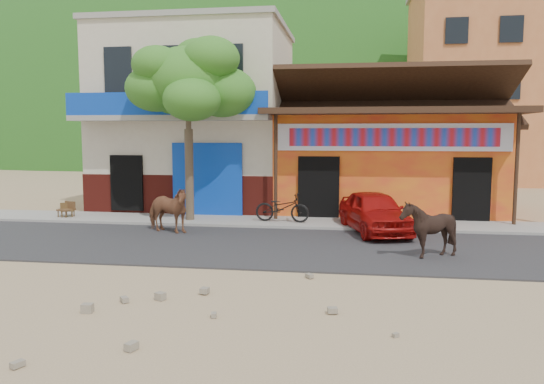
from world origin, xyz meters
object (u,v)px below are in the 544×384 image
Objects in this scene: cow_dark at (429,229)px; cafe_chair_right at (67,204)px; tree at (189,129)px; scooter at (282,207)px; cafe_chair_left at (66,203)px; cow_tan at (167,210)px; red_car at (374,212)px.

cafe_chair_right is at bearing -96.10° from cow_dark.
tree is at bearing -106.49° from cow_dark.
cafe_chair_left is at bearing 96.67° from scooter.
cow_dark is 1.56× the size of cafe_chair_right.
cafe_chair_left is 0.07m from cafe_chair_right.
cow_dark is (7.23, -2.15, 0.00)m from cow_tan.
red_car is at bearing -61.60° from cow_tan.
tree reaches higher than red_car.
tree is 4.38× the size of cow_dark.
cafe_chair_right is at bearing -179.75° from tree.
tree is at bearing 154.56° from red_car.
cow_tan is at bearing -93.24° from cow_dark.
red_car is at bearing -102.96° from scooter.
tree reaches higher than cow_dark.
cow_tan is 1.67× the size of cafe_chair_left.
cafe_chair_right is (-10.40, 0.98, -0.10)m from red_car.
scooter is (-4.03, 4.08, -0.14)m from cow_dark.
cafe_chair_right is (-7.50, -0.02, -0.03)m from scooter.
cow_tan is at bearing -5.93° from cafe_chair_left.
cafe_chair_left is (-4.40, -0.07, -2.51)m from tree.
cafe_chair_left reaches higher than cafe_chair_right.
tree is 3.37× the size of scooter.
cow_tan reaches higher than scooter.
red_car is at bearing 12.40° from cafe_chair_left.
tree is 3.08m from cow_tan.
cow_tan is 4.71m from cafe_chair_right.
cow_tan and cow_dark have the same top height.
red_car reaches higher than scooter.
tree is 6.18× the size of cafe_chair_left.
tree is 8.56m from cow_dark.
cow_dark is (7.13, -4.08, -2.40)m from tree.
cafe_chair_left reaches higher than scooter.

